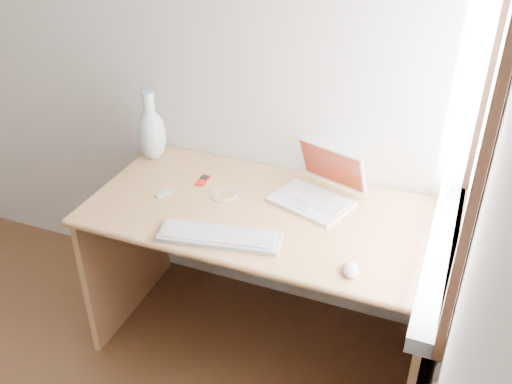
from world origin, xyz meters
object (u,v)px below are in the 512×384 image
at_px(laptop, 314,188).
at_px(external_keyboard, 219,236).
at_px(desk, 270,241).
at_px(vase, 152,133).

bearing_deg(laptop, external_keyboard, -102.84).
distance_m(desk, vase, 0.74).
bearing_deg(vase, external_keyboard, -40.02).
bearing_deg(laptop, desk, -137.19).
height_order(desk, laptop, laptop).
bearing_deg(external_keyboard, desk, 65.70).
height_order(laptop, external_keyboard, laptop).
relative_size(external_keyboard, vase, 1.42).
bearing_deg(laptop, vase, -165.67).
relative_size(desk, external_keyboard, 2.99).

